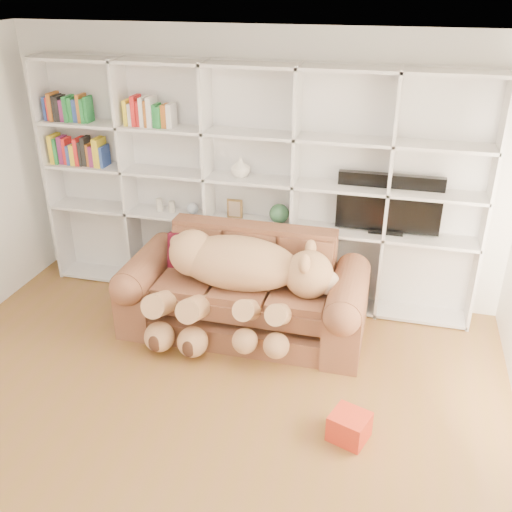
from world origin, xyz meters
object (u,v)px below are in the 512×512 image
(teddy_bear, at_px, (236,277))
(tv, at_px, (389,204))
(sofa, at_px, (245,296))
(gift_box, at_px, (349,427))

(teddy_bear, xyz_separation_m, tv, (1.25, 0.88, 0.49))
(sofa, bearing_deg, tv, 29.38)
(sofa, height_order, tv, tv)
(sofa, bearing_deg, teddy_bear, -97.69)
(gift_box, bearing_deg, sofa, 132.76)
(teddy_bear, relative_size, tv, 1.71)
(sofa, distance_m, gift_box, 1.70)
(gift_box, distance_m, tv, 2.19)
(teddy_bear, distance_m, tv, 1.61)
(sofa, height_order, teddy_bear, teddy_bear)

